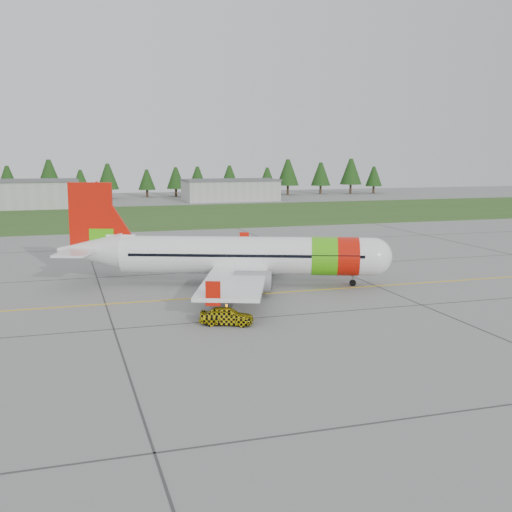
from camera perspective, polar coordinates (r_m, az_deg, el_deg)
name	(u,v)px	position (r m, az deg, el deg)	size (l,w,h in m)	color
ground	(309,314)	(50.47, 4.76, -5.15)	(320.00, 320.00, 0.00)	gray
aircraft	(239,256)	(60.84, -1.56, 0.03)	(30.67, 29.15, 9.69)	white
follow_me_car	(226,298)	(46.82, -2.64, -3.78)	(1.59, 1.35, 3.95)	yellow
grass_strip	(155,216)	(129.25, -8.93, 3.53)	(320.00, 50.00, 0.03)	#30561E
taxi_guideline	(276,293)	(57.76, 1.80, -3.28)	(120.00, 0.25, 0.02)	gold
hangar_west	(4,195)	(156.06, -21.49, 5.06)	(32.00, 14.00, 6.00)	#A8A8A3
hangar_east	(230,191)	(169.28, -2.30, 5.82)	(24.00, 12.00, 5.20)	#A8A8A3
treeline	(126,180)	(184.40, -11.51, 6.67)	(160.00, 8.00, 10.00)	#1C3F14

